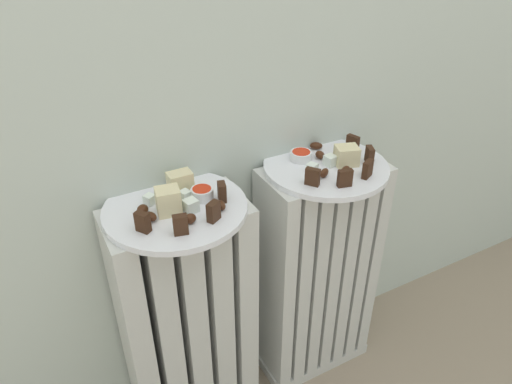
{
  "coord_description": "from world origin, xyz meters",
  "views": [
    {
      "loc": [
        -0.38,
        -0.43,
        1.09
      ],
      "look_at": [
        0.0,
        0.28,
        0.59
      ],
      "focal_mm": 33.06,
      "sensor_mm": 36.0,
      "label": 1
    }
  ],
  "objects_px": {
    "radiator_right": "(316,275)",
    "fork": "(168,202)",
    "radiator_left": "(188,324)",
    "jam_bowl_right": "(301,155)",
    "plate_right": "(326,167)",
    "jam_bowl_left": "(202,193)",
    "plate_left": "(176,208)"
  },
  "relations": [
    {
      "from": "jam_bowl_left",
      "to": "plate_right",
      "type": "bearing_deg",
      "value": 0.03
    },
    {
      "from": "radiator_left",
      "to": "jam_bowl_left",
      "type": "relative_size",
      "value": 13.87
    },
    {
      "from": "radiator_right",
      "to": "fork",
      "type": "height_order",
      "value": "fork"
    },
    {
      "from": "jam_bowl_left",
      "to": "plate_left",
      "type": "bearing_deg",
      "value": 179.82
    },
    {
      "from": "radiator_right",
      "to": "plate_right",
      "type": "distance_m",
      "value": 0.31
    },
    {
      "from": "jam_bowl_left",
      "to": "fork",
      "type": "xyz_separation_m",
      "value": [
        -0.06,
        0.02,
        -0.01
      ]
    },
    {
      "from": "radiator_right",
      "to": "jam_bowl_right",
      "type": "distance_m",
      "value": 0.33
    },
    {
      "from": "radiator_right",
      "to": "jam_bowl_left",
      "type": "height_order",
      "value": "jam_bowl_left"
    },
    {
      "from": "radiator_right",
      "to": "fork",
      "type": "xyz_separation_m",
      "value": [
        -0.35,
        0.02,
        0.31
      ]
    },
    {
      "from": "radiator_left",
      "to": "jam_bowl_right",
      "type": "bearing_deg",
      "value": 7.97
    },
    {
      "from": "radiator_right",
      "to": "plate_right",
      "type": "xyz_separation_m",
      "value": [
        0.0,
        0.0,
        0.31
      ]
    },
    {
      "from": "radiator_left",
      "to": "fork",
      "type": "bearing_deg",
      "value": 117.67
    },
    {
      "from": "jam_bowl_left",
      "to": "jam_bowl_right",
      "type": "bearing_deg",
      "value": 9.72
    },
    {
      "from": "radiator_left",
      "to": "plate_right",
      "type": "distance_m",
      "value": 0.46
    },
    {
      "from": "plate_right",
      "to": "jam_bowl_left",
      "type": "height_order",
      "value": "jam_bowl_left"
    },
    {
      "from": "plate_right",
      "to": "radiator_right",
      "type": "bearing_deg",
      "value": 180.0
    },
    {
      "from": "plate_left",
      "to": "plate_right",
      "type": "distance_m",
      "value": 0.34
    },
    {
      "from": "jam_bowl_right",
      "to": "fork",
      "type": "bearing_deg",
      "value": -175.1
    },
    {
      "from": "radiator_left",
      "to": "plate_right",
      "type": "xyz_separation_m",
      "value": [
        0.34,
        -0.0,
        0.31
      ]
    },
    {
      "from": "plate_right",
      "to": "fork",
      "type": "xyz_separation_m",
      "value": [
        -0.35,
        0.02,
        0.01
      ]
    },
    {
      "from": "radiator_left",
      "to": "radiator_right",
      "type": "relative_size",
      "value": 1.0
    },
    {
      "from": "radiator_left",
      "to": "plate_left",
      "type": "xyz_separation_m",
      "value": [
        0.0,
        -0.0,
        0.31
      ]
    },
    {
      "from": "radiator_left",
      "to": "plate_left",
      "type": "distance_m",
      "value": 0.31
    },
    {
      "from": "radiator_left",
      "to": "plate_left",
      "type": "bearing_deg",
      "value": -90.0
    },
    {
      "from": "radiator_right",
      "to": "plate_right",
      "type": "relative_size",
      "value": 2.21
    },
    {
      "from": "radiator_right",
      "to": "plate_left",
      "type": "relative_size",
      "value": 2.21
    },
    {
      "from": "radiator_left",
      "to": "jam_bowl_left",
      "type": "bearing_deg",
      "value": -0.18
    },
    {
      "from": "fork",
      "to": "plate_right",
      "type": "bearing_deg",
      "value": -2.59
    },
    {
      "from": "plate_right",
      "to": "jam_bowl_left",
      "type": "relative_size",
      "value": 6.27
    },
    {
      "from": "radiator_left",
      "to": "plate_left",
      "type": "relative_size",
      "value": 2.21
    },
    {
      "from": "plate_right",
      "to": "fork",
      "type": "relative_size",
      "value": 2.94
    },
    {
      "from": "radiator_right",
      "to": "fork",
      "type": "distance_m",
      "value": 0.47
    }
  ]
}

